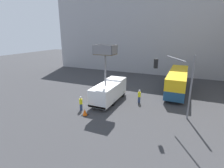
% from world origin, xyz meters
% --- Properties ---
extents(ground_plane, '(120.00, 120.00, 0.00)m').
position_xyz_m(ground_plane, '(0.00, 0.00, 0.00)').
color(ground_plane, '#38383A').
extents(building_backdrop_far, '(44.00, 10.00, 17.26)m').
position_xyz_m(building_backdrop_far, '(0.00, 24.27, 8.63)').
color(building_backdrop_far, '#9E9EA3').
rests_on(building_backdrop_far, ground_plane).
extents(utility_truck, '(2.47, 7.05, 7.56)m').
position_xyz_m(utility_truck, '(0.37, 1.03, 1.62)').
color(utility_truck, white).
rests_on(utility_truck, ground_plane).
extents(city_bus, '(2.60, 11.65, 3.28)m').
position_xyz_m(city_bus, '(8.42, 8.93, 1.91)').
color(city_bus, navy).
rests_on(city_bus, ground_plane).
extents(traffic_light_pole, '(3.72, 3.48, 6.82)m').
position_xyz_m(traffic_light_pole, '(9.00, -0.73, 4.61)').
color(traffic_light_pole, slate).
rests_on(traffic_light_pole, ground_plane).
extents(road_worker_near_truck, '(0.38, 0.38, 1.74)m').
position_xyz_m(road_worker_near_truck, '(-1.53, -2.89, 0.86)').
color(road_worker_near_truck, navy).
rests_on(road_worker_near_truck, ground_plane).
extents(road_worker_directing, '(0.38, 0.38, 1.81)m').
position_xyz_m(road_worker_directing, '(4.22, 2.16, 0.91)').
color(road_worker_directing, navy).
rests_on(road_worker_directing, ground_plane).
extents(traffic_cone_near_truck, '(0.67, 0.67, 0.76)m').
position_xyz_m(traffic_cone_near_truck, '(-0.38, -3.90, 0.36)').
color(traffic_cone_near_truck, black).
rests_on(traffic_cone_near_truck, ground_plane).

